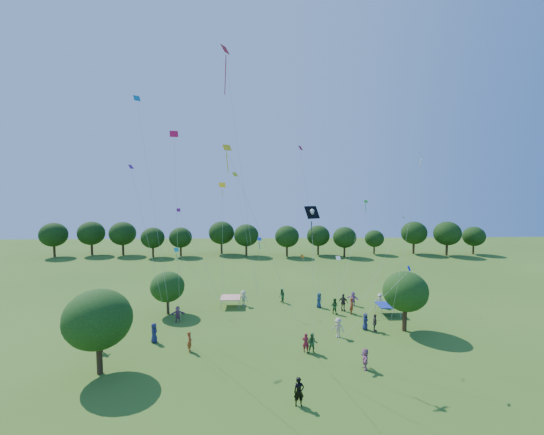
# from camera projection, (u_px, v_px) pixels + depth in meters

# --- Properties ---
(near_tree_west) EXTENTS (4.78, 4.78, 6.21)m
(near_tree_west) POSITION_uv_depth(u_px,v_px,m) (98.00, 319.00, 26.07)
(near_tree_west) COLOR #422B19
(near_tree_west) RESTS_ON ground
(near_tree_north) EXTENTS (3.57, 3.57, 4.58)m
(near_tree_north) POSITION_uv_depth(u_px,v_px,m) (168.00, 287.00, 38.54)
(near_tree_north) COLOR #422B19
(near_tree_north) RESTS_ON ground
(near_tree_east) EXTENTS (4.15, 4.15, 5.66)m
(near_tree_east) POSITION_uv_depth(u_px,v_px,m) (405.00, 292.00, 33.96)
(near_tree_east) COLOR #422B19
(near_tree_east) RESTS_ON ground
(treeline) EXTENTS (88.01, 8.77, 6.77)m
(treeline) POSITION_uv_depth(u_px,v_px,m) (256.00, 235.00, 71.97)
(treeline) COLOR #422B19
(treeline) RESTS_ON ground
(tent_red_stripe) EXTENTS (2.20, 2.20, 1.10)m
(tent_red_stripe) POSITION_uv_depth(u_px,v_px,m) (231.00, 298.00, 41.18)
(tent_red_stripe) COLOR #DA4719
(tent_red_stripe) RESTS_ON ground
(tent_blue) EXTENTS (2.20, 2.20, 1.10)m
(tent_blue) POSITION_uv_depth(u_px,v_px,m) (388.00, 305.00, 38.54)
(tent_blue) COLOR navy
(tent_blue) RESTS_ON ground
(man_in_black) EXTENTS (0.71, 0.49, 1.80)m
(man_in_black) POSITION_uv_depth(u_px,v_px,m) (299.00, 392.00, 22.43)
(man_in_black) COLOR black
(man_in_black) RESTS_ON ground
(crowd_person_0) EXTENTS (0.83, 0.96, 1.71)m
(crowd_person_0) POSITION_uv_depth(u_px,v_px,m) (154.00, 333.00, 31.65)
(crowd_person_0) COLOR navy
(crowd_person_0) RESTS_ON ground
(crowd_person_1) EXTENTS (0.60, 0.74, 1.73)m
(crowd_person_1) POSITION_uv_depth(u_px,v_px,m) (352.00, 306.00, 38.73)
(crowd_person_1) COLOR maroon
(crowd_person_1) RESTS_ON ground
(crowd_person_2) EXTENTS (0.85, 0.50, 1.67)m
(crowd_person_2) POSITION_uv_depth(u_px,v_px,m) (313.00, 343.00, 29.56)
(crowd_person_2) COLOR #2A5F28
(crowd_person_2) RESTS_ON ground
(crowd_person_3) EXTENTS (1.25, 0.96, 1.75)m
(crowd_person_3) POSITION_uv_depth(u_px,v_px,m) (243.00, 298.00, 41.46)
(crowd_person_3) COLOR beige
(crowd_person_3) RESTS_ON ground
(crowd_person_4) EXTENTS (1.05, 0.87, 1.64)m
(crowd_person_4) POSITION_uv_depth(u_px,v_px,m) (101.00, 342.00, 29.80)
(crowd_person_4) COLOR #403533
(crowd_person_4) RESTS_ON ground
(crowd_person_5) EXTENTS (0.72, 1.55, 1.60)m
(crowd_person_5) POSITION_uv_depth(u_px,v_px,m) (365.00, 359.00, 26.95)
(crowd_person_5) COLOR #AC648B
(crowd_person_5) RESTS_ON ground
(crowd_person_6) EXTENTS (0.88, 0.91, 1.67)m
(crowd_person_6) POSITION_uv_depth(u_px,v_px,m) (319.00, 300.00, 40.89)
(crowd_person_6) COLOR navy
(crowd_person_6) RESTS_ON ground
(crowd_person_7) EXTENTS (0.53, 0.70, 1.66)m
(crowd_person_7) POSITION_uv_depth(u_px,v_px,m) (190.00, 342.00, 29.89)
(crowd_person_7) COLOR #973A1B
(crowd_person_7) RESTS_ON ground
(crowd_person_8) EXTENTS (0.94, 0.84, 1.68)m
(crowd_person_8) POSITION_uv_depth(u_px,v_px,m) (334.00, 306.00, 38.85)
(crowd_person_8) COLOR #2D6029
(crowd_person_8) RESTS_ON ground
(crowd_person_9) EXTENTS (1.24, 1.07, 1.76)m
(crowd_person_9) POSITION_uv_depth(u_px,v_px,m) (338.00, 328.00, 32.77)
(crowd_person_9) COLOR #C0A89A
(crowd_person_9) RESTS_ON ground
(crowd_person_10) EXTENTS (1.22, 1.01, 1.90)m
(crowd_person_10) POSITION_uv_depth(u_px,v_px,m) (343.00, 302.00, 39.68)
(crowd_person_10) COLOR #38312D
(crowd_person_10) RESTS_ON ground
(crowd_person_11) EXTENTS (1.58, 0.79, 1.61)m
(crowd_person_11) POSITION_uv_depth(u_px,v_px,m) (178.00, 314.00, 36.45)
(crowd_person_11) COLOR #844D72
(crowd_person_11) RESTS_ON ground
(crowd_person_12) EXTENTS (0.48, 0.81, 1.60)m
(crowd_person_12) POSITION_uv_depth(u_px,v_px,m) (365.00, 321.00, 34.50)
(crowd_person_12) COLOR navy
(crowd_person_12) RESTS_ON ground
(crowd_person_13) EXTENTS (0.69, 0.55, 1.60)m
(crowd_person_13) POSITION_uv_depth(u_px,v_px,m) (306.00, 343.00, 29.75)
(crowd_person_13) COLOR maroon
(crowd_person_13) RESTS_ON ground
(crowd_person_14) EXTENTS (0.69, 0.91, 1.64)m
(crowd_person_14) POSITION_uv_depth(u_px,v_px,m) (282.00, 296.00, 42.50)
(crowd_person_14) COLOR #296131
(crowd_person_14) RESTS_ON ground
(crowd_person_15) EXTENTS (1.11, 1.00, 1.59)m
(crowd_person_15) POSITION_uv_depth(u_px,v_px,m) (380.00, 300.00, 40.91)
(crowd_person_15) COLOR beige
(crowd_person_15) RESTS_ON ground
(crowd_person_16) EXTENTS (0.70, 1.06, 1.66)m
(crowd_person_16) POSITION_uv_depth(u_px,v_px,m) (375.00, 323.00, 34.05)
(crowd_person_16) COLOR #483C39
(crowd_person_16) RESTS_ON ground
(crowd_person_17) EXTENTS (1.48, 1.42, 1.62)m
(crowd_person_17) POSITION_uv_depth(u_px,v_px,m) (353.00, 299.00, 41.53)
(crowd_person_17) COLOR #AC64A9
(crowd_person_17) RESTS_ON ground
(pirate_kite) EXTENTS (1.25, 1.01, 10.75)m
(pirate_kite) POSITION_uv_depth(u_px,v_px,m) (312.00, 215.00, 27.94)
(pirate_kite) COLOR black
(red_high_kite) EXTENTS (3.31, 1.15, 23.56)m
(red_high_kite) POSITION_uv_depth(u_px,v_px,m) (232.00, 102.00, 29.53)
(red_high_kite) COLOR red
(small_kite_0) EXTENTS (2.36, 1.31, 16.10)m
(small_kite_0) POSITION_uv_depth(u_px,v_px,m) (306.00, 192.00, 34.22)
(small_kite_0) COLOR red
(small_kite_1) EXTENTS (2.20, 3.55, 4.02)m
(small_kite_1) POSITION_uv_depth(u_px,v_px,m) (305.00, 262.00, 43.80)
(small_kite_1) COLOR orange
(small_kite_2) EXTENTS (3.09, 4.39, 14.04)m
(small_kite_2) POSITION_uv_depth(u_px,v_px,m) (239.00, 193.00, 43.75)
(small_kite_2) COLOR #BAC811
(small_kite_3) EXTENTS (6.05, 4.61, 8.92)m
(small_kite_3) POSITION_uv_depth(u_px,v_px,m) (395.00, 236.00, 41.74)
(small_kite_3) COLOR #21931A
(small_kite_4) EXTENTS (5.09, 1.71, 6.50)m
(small_kite_4) POSITION_uv_depth(u_px,v_px,m) (390.00, 289.00, 26.85)
(small_kite_4) COLOR #1528D9
(small_kite_5) EXTENTS (5.46, 4.16, 9.76)m
(small_kite_5) POSITION_uv_depth(u_px,v_px,m) (189.00, 233.00, 41.47)
(small_kite_5) COLOR #831568
(small_kite_6) EXTENTS (1.06, 3.70, 14.94)m
(small_kite_6) POSITION_uv_depth(u_px,v_px,m) (413.00, 198.00, 29.09)
(small_kite_6) COLOR white
(small_kite_7) EXTENTS (5.82, 4.05, 5.19)m
(small_kite_7) POSITION_uv_depth(u_px,v_px,m) (182.00, 257.00, 41.84)
(small_kite_7) COLOR #0BAEA9
(small_kite_8) EXTENTS (1.46, 5.98, 16.17)m
(small_kite_8) POSITION_uv_depth(u_px,v_px,m) (176.00, 186.00, 26.97)
(small_kite_8) COLOR #F30E3B
(small_kite_9) EXTENTS (0.82, 1.52, 12.72)m
(small_kite_9) POSITION_uv_depth(u_px,v_px,m) (222.00, 201.00, 38.92)
(small_kite_9) COLOR yellow
(small_kite_10) EXTENTS (6.04, 4.80, 15.12)m
(small_kite_10) POSITION_uv_depth(u_px,v_px,m) (245.00, 194.00, 25.90)
(small_kite_10) COLOR yellow
(small_kite_11) EXTENTS (4.90, 6.08, 10.58)m
(small_kite_11) POSITION_uv_depth(u_px,v_px,m) (360.00, 223.00, 44.60)
(small_kite_11) COLOR #23981B
(small_kite_12) EXTENTS (0.50, 1.62, 6.72)m
(small_kite_12) POSITION_uv_depth(u_px,v_px,m) (259.00, 249.00, 40.03)
(small_kite_12) COLOR blue
(small_kite_13) EXTENTS (2.67, 1.32, 14.27)m
(small_kite_13) POSITION_uv_depth(u_px,v_px,m) (140.00, 207.00, 33.74)
(small_kite_13) COLOR #741688
(small_kite_14) EXTENTS (0.51, 0.66, 4.66)m
(small_kite_14) POSITION_uv_depth(u_px,v_px,m) (338.00, 263.00, 39.91)
(small_kite_14) COLOR white
(small_kite_15) EXTENTS (3.85, 3.19, 21.43)m
(small_kite_15) POSITION_uv_depth(u_px,v_px,m) (144.00, 146.00, 36.30)
(small_kite_15) COLOR #0B79A7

